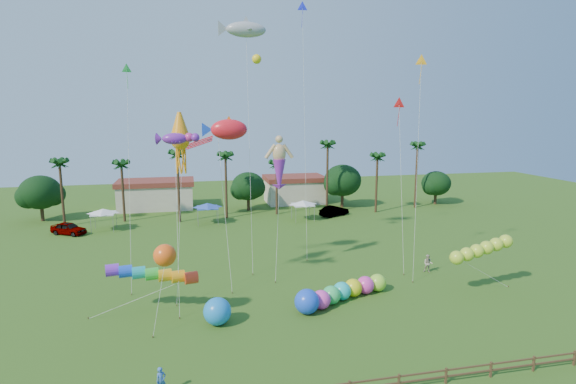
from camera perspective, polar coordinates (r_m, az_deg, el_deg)
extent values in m
plane|color=#285116|center=(32.78, 3.98, -18.74)|extent=(160.00, 160.00, 0.00)
cylinder|color=#3A2819|center=(70.75, -26.75, -0.32)|extent=(0.36, 0.36, 9.00)
cylinder|color=#3A2819|center=(70.20, -20.21, -0.15)|extent=(0.36, 0.36, 8.50)
cylinder|color=#3A2819|center=(67.46, -13.73, 0.44)|extent=(0.36, 0.36, 10.00)
cylinder|color=#3A2819|center=(68.67, -7.86, 0.58)|extent=(0.36, 0.36, 9.50)
cylinder|color=#3A2819|center=(70.83, -1.45, 0.33)|extent=(0.36, 0.36, 8.00)
cylinder|color=#3A2819|center=(71.58, 5.00, 1.61)|extent=(0.36, 0.36, 11.00)
cylinder|color=#3A2819|center=(73.59, 11.18, 0.90)|extent=(0.36, 0.36, 9.00)
cylinder|color=#3A2819|center=(78.76, 15.96, 1.84)|extent=(0.36, 0.36, 10.50)
sphere|color=#113814|center=(75.66, -28.95, -0.03)|extent=(5.88, 5.88, 5.88)
sphere|color=#113814|center=(74.10, -5.08, 0.74)|extent=(5.46, 5.46, 5.46)
sphere|color=#113814|center=(76.72, 6.95, 1.49)|extent=(6.30, 6.30, 6.30)
sphere|color=#113814|center=(83.15, 18.30, 1.06)|extent=(5.04, 5.04, 5.04)
cube|color=beige|center=(78.99, -16.39, -0.55)|extent=(12.00, 7.00, 4.00)
cube|color=beige|center=(80.87, 0.82, 0.09)|extent=(10.00, 7.00, 4.00)
pyramid|color=white|center=(65.93, -22.42, -2.23)|extent=(3.00, 3.00, 0.60)
pyramid|color=blue|center=(65.90, -10.21, -1.64)|extent=(3.00, 3.00, 0.60)
pyramid|color=white|center=(66.90, 1.90, -1.32)|extent=(3.00, 3.00, 0.60)
cube|color=brown|center=(28.69, 13.90, -22.39)|extent=(0.12, 0.12, 1.00)
cube|color=brown|center=(30.00, 19.42, -21.14)|extent=(0.12, 0.12, 1.00)
cube|color=brown|center=(31.54, 24.36, -19.85)|extent=(0.12, 0.12, 1.00)
cube|color=brown|center=(33.27, 28.73, -18.57)|extent=(0.12, 0.12, 1.00)
cube|color=brown|center=(35.18, 32.60, -17.34)|extent=(0.12, 0.12, 1.00)
cube|color=brown|center=(27.46, 7.83, -22.92)|extent=(36.00, 0.08, 0.10)
imported|color=#4C4C54|center=(66.14, -26.10, -4.18)|extent=(5.12, 4.09, 1.64)
imported|color=#4C4C54|center=(70.47, 5.89, -2.40)|extent=(5.19, 3.77, 1.63)
imported|color=#3567BB|center=(28.44, -15.82, -22.07)|extent=(0.70, 0.63, 1.61)
imported|color=#AAA28D|center=(47.64, 17.35, -8.68)|extent=(1.13, 1.07, 1.83)
sphere|color=#F13FC0|center=(37.66, 4.23, -13.48)|extent=(1.57, 1.57, 1.57)
sphere|color=#2FCA63|center=(38.61, 5.52, -12.89)|extent=(1.57, 1.57, 1.57)
sphere|color=#1CBDC4|center=(39.51, 6.85, -12.37)|extent=(1.57, 1.57, 1.57)
sphere|color=yellow|center=(40.33, 8.28, -11.94)|extent=(1.57, 1.57, 1.57)
sphere|color=#EB37B4|center=(41.08, 9.79, -11.56)|extent=(1.57, 1.57, 1.57)
sphere|color=#93E432|center=(41.83, 11.30, -11.22)|extent=(1.57, 1.57, 1.57)
sphere|color=blue|center=(36.70, 2.42, -13.73)|extent=(2.64, 2.64, 2.00)
sphere|color=#197EE2|center=(35.32, -8.97, -14.74)|extent=(2.10, 2.10, 2.10)
cylinder|color=#F53B1B|center=(36.97, -14.99, -10.67)|extent=(7.09, 1.00, 0.96)
cylinder|color=silver|center=(37.94, -18.26, -12.67)|extent=(7.94, 0.59, 2.95)
cylinder|color=brown|center=(39.36, -24.04, -14.39)|extent=(0.08, 0.08, 0.16)
ellipsoid|color=#B1D830|center=(42.09, 20.64, -7.81)|extent=(6.67, 1.86, 1.44)
cylinder|color=silver|center=(44.38, 23.54, -9.39)|extent=(5.83, 0.46, 3.39)
cylinder|color=brown|center=(46.77, 26.19, -10.69)|extent=(0.08, 0.08, 0.16)
sphere|color=#FE5914|center=(34.44, -15.37, -7.76)|extent=(2.06, 2.06, 1.67)
cylinder|color=silver|center=(34.54, -16.07, -12.56)|extent=(1.01, 1.84, 5.47)
cylinder|color=brown|center=(34.84, -16.79, -17.19)|extent=(0.08, 0.08, 0.16)
cylinder|color=silver|center=(43.19, -1.36, -4.02)|extent=(1.09, 3.32, 10.67)
cylinder|color=brown|center=(43.13, -1.61, -11.36)|extent=(0.08, 0.08, 0.16)
ellipsoid|color=red|center=(43.24, -7.49, 7.88)|extent=(5.25, 1.95, 2.16)
cylinder|color=silver|center=(41.48, -7.30, -2.13)|extent=(0.53, 5.24, 14.27)
cylinder|color=brown|center=(41.04, -7.10, -12.57)|extent=(0.08, 0.08, 0.16)
ellipsoid|color=#989DA6|center=(49.23, -5.34, 19.85)|extent=(5.69, 2.51, 1.97)
cylinder|color=silver|center=(45.60, -4.92, 5.35)|extent=(0.49, 6.03, 24.28)
cylinder|color=brown|center=(45.22, -4.48, -10.37)|extent=(0.08, 0.08, 0.16)
cone|color=orange|center=(39.41, -13.52, 6.36)|extent=(1.80, 1.80, 5.01)
cylinder|color=silver|center=(38.80, -13.73, -3.77)|extent=(0.80, 3.22, 13.48)
cylinder|color=brown|center=(39.39, -13.95, -13.79)|extent=(0.08, 0.08, 0.16)
ellipsoid|color=purple|center=(37.24, -14.18, 6.58)|extent=(3.88, 3.08, 1.33)
cylinder|color=silver|center=(36.52, -13.89, -4.39)|extent=(0.14, 3.50, 13.76)
cylinder|color=brown|center=(37.14, -13.60, -15.28)|extent=(0.08, 0.08, 0.16)
cone|color=red|center=(46.87, 13.92, 10.80)|extent=(1.36, 0.42, 1.34)
cylinder|color=silver|center=(45.92, 14.21, 0.35)|extent=(0.36, 3.28, 16.70)
cylinder|color=brown|center=(46.49, 14.50, -10.09)|extent=(0.08, 0.08, 0.16)
cone|color=#FFA91A|center=(46.42, 16.58, 15.64)|extent=(1.33, 0.55, 1.30)
cylinder|color=silver|center=(44.37, 16.07, 2.55)|extent=(1.86, 3.83, 20.70)
cylinder|color=brown|center=(44.74, 15.57, -10.94)|extent=(0.08, 0.08, 0.16)
cone|color=green|center=(44.65, -19.80, 14.47)|extent=(1.04, 0.63, 1.05)
cylinder|color=silver|center=(42.49, -19.53, 1.40)|extent=(0.16, 4.80, 19.72)
cylinder|color=brown|center=(42.68, -19.25, -12.17)|extent=(0.08, 0.08, 0.16)
cone|color=#1B26F5|center=(51.35, 1.84, 22.42)|extent=(1.25, 0.38, 1.23)
cylinder|color=silver|center=(48.49, 2.15, 7.18)|extent=(0.21, 3.43, 26.87)
cylinder|color=brown|center=(49.29, 2.44, -8.62)|extent=(0.08, 0.08, 0.16)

